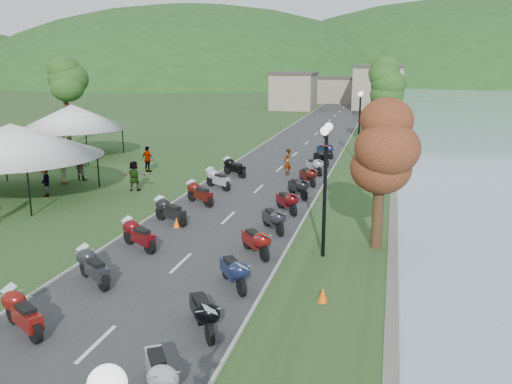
# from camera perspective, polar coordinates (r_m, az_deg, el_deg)

# --- Properties ---
(road) EXTENTS (7.00, 120.00, 0.02)m
(road) POSITION_cam_1_polar(r_m,az_deg,el_deg) (42.82, 4.12, 4.00)
(road) COLOR #363639
(road) RESTS_ON ground
(hills_backdrop) EXTENTS (360.00, 120.00, 76.00)m
(hills_backdrop) POSITION_cam_1_polar(r_m,az_deg,el_deg) (201.81, 12.27, 11.56)
(hills_backdrop) COLOR #285621
(hills_backdrop) RESTS_ON ground
(far_building) EXTENTS (18.00, 16.00, 5.00)m
(far_building) POSITION_cam_1_polar(r_m,az_deg,el_deg) (87.18, 8.11, 10.62)
(far_building) COLOR gray
(far_building) RESTS_ON ground
(moto_row_left) EXTENTS (2.60, 40.76, 1.10)m
(moto_row_left) POSITION_cam_1_polar(r_m,az_deg,el_deg) (17.77, -19.87, -9.59)
(moto_row_left) COLOR #331411
(moto_row_left) RESTS_ON ground
(moto_row_right) EXTENTS (2.60, 39.26, 1.10)m
(moto_row_right) POSITION_cam_1_polar(r_m,az_deg,el_deg) (23.67, 1.97, -2.86)
(moto_row_right) COLOR #331411
(moto_row_right) RESTS_ON ground
(vendor_tent_main) EXTENTS (6.31, 6.31, 4.00)m
(vendor_tent_main) POSITION_cam_1_polar(r_m,az_deg,el_deg) (32.06, -24.11, 3.05)
(vendor_tent_main) COLOR white
(vendor_tent_main) RESTS_ON ground
(vendor_tent_side) EXTENTS (5.29, 5.29, 4.00)m
(vendor_tent_side) POSITION_cam_1_polar(r_m,az_deg,el_deg) (43.40, -18.65, 6.10)
(vendor_tent_side) COLOR white
(vendor_tent_side) RESTS_ON ground
(tree_lakeside) EXTENTS (2.31, 2.31, 6.40)m
(tree_lakeside) POSITION_cam_1_polar(r_m,az_deg,el_deg) (21.47, 12.94, 2.34)
(tree_lakeside) COLOR #306121
(tree_lakeside) RESTS_ON ground
(pedestrian_b) EXTENTS (0.99, 0.69, 1.86)m
(pedestrian_b) POSITION_cam_1_polar(r_m,az_deg,el_deg) (35.46, -17.84, 1.24)
(pedestrian_b) COLOR slate
(pedestrian_b) RESTS_ON ground
(pedestrian_c) EXTENTS (1.15, 1.13, 1.77)m
(pedestrian_c) POSITION_cam_1_polar(r_m,az_deg,el_deg) (31.78, -21.19, -0.46)
(pedestrian_c) COLOR slate
(pedestrian_c) RESTS_ON ground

